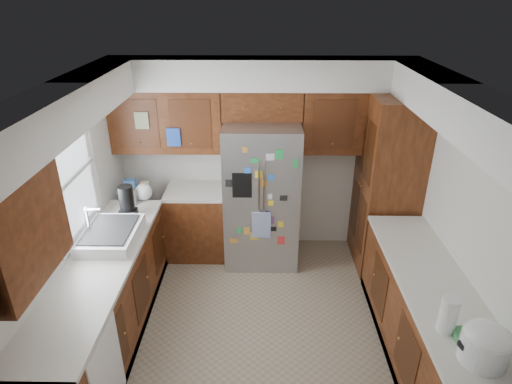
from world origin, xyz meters
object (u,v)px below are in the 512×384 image
rice_cooker (486,343)px  paper_towel (448,315)px  fridge (262,195)px  pantry (387,184)px

rice_cooker → paper_towel: bearing=116.8°
fridge → pantry: bearing=-2.1°
pantry → paper_towel: (-0.14, -2.25, -0.01)m
pantry → fridge: (-1.50, 0.05, -0.17)m
fridge → rice_cooker: fridge is taller
pantry → fridge: pantry is taller
fridge → rice_cooker: bearing=-59.8°
fridge → rice_cooker: (1.50, -2.58, 0.17)m
paper_towel → rice_cooker: bearing=-63.2°
rice_cooker → paper_towel: 0.31m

